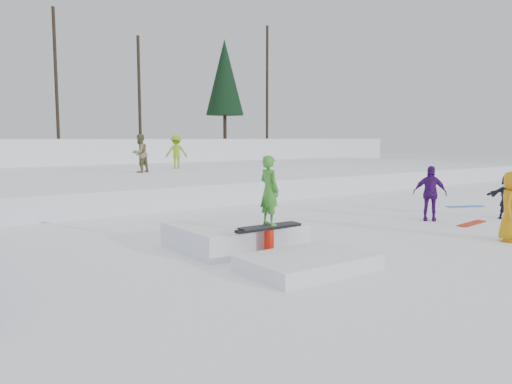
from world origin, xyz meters
TOP-DOWN VIEW (x-y plane):
  - ground at (0.00, 0.00)m, footprint 120.00×120.00m
  - snow_berm at (0.00, 30.00)m, footprint 60.00×14.00m
  - snow_midrise at (0.00, 16.00)m, footprint 50.00×18.00m
  - treeline at (6.18, 28.28)m, footprint 40.24×4.22m
  - walker_olive at (2.72, 14.66)m, footprint 1.12×1.02m
  - walker_ygreen at (5.62, 16.55)m, footprint 1.34×1.03m
  - spectator_purple at (6.01, 0.76)m, footprint 0.92×1.00m
  - spectator_yellow at (4.97, -2.22)m, footprint 0.92×0.71m
  - spectator_dark at (8.25, -0.43)m, footprint 1.19×1.21m
  - loose_board_red at (6.48, -0.34)m, footprint 1.43×0.48m
  - loose_board_teal at (9.62, 1.79)m, footprint 1.39×0.84m
  - jib_rail_feature at (-0.74, 0.39)m, footprint 2.60×4.40m

SIDE VIEW (x-z plane):
  - ground at x=0.00m, z-range 0.00..0.00m
  - loose_board_red at x=6.48m, z-range 0.00..0.03m
  - loose_board_teal at x=9.62m, z-range 0.00..0.03m
  - jib_rail_feature at x=-0.74m, z-range -0.75..1.36m
  - snow_midrise at x=0.00m, z-range 0.00..0.80m
  - spectator_dark at x=8.25m, z-range 0.00..1.38m
  - spectator_purple at x=6.01m, z-range 0.00..1.64m
  - spectator_yellow at x=4.97m, z-range 0.00..1.69m
  - snow_berm at x=0.00m, z-range 0.00..2.40m
  - walker_ygreen at x=5.62m, z-range 0.80..2.62m
  - walker_olive at x=2.72m, z-range 0.80..2.66m
  - treeline at x=6.18m, z-range 2.20..12.70m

